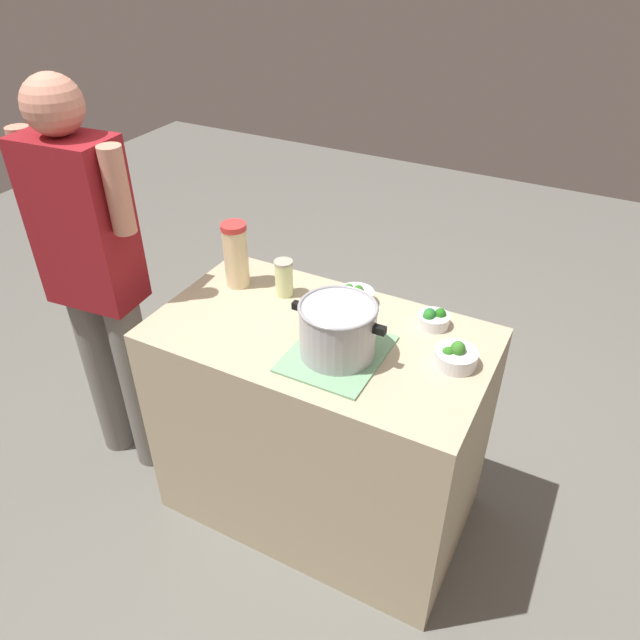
{
  "coord_description": "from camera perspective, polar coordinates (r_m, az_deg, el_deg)",
  "views": [
    {
      "loc": [
        -0.78,
        1.47,
        2.1
      ],
      "look_at": [
        0.0,
        0.0,
        0.94
      ],
      "focal_mm": 33.84,
      "sensor_mm": 36.0,
      "label": 1
    }
  ],
  "objects": [
    {
      "name": "broccoli_bowl_back",
      "position": [
        2.19,
        3.4,
        2.26
      ],
      "size": [
        0.14,
        0.14,
        0.08
      ],
      "color": "silver",
      "rests_on": "counter_slab"
    },
    {
      "name": "dish_cloth",
      "position": [
        1.96,
        1.63,
        -3.17
      ],
      "size": [
        0.29,
        0.35,
        0.01
      ],
      "primitive_type": "cube",
      "color": "#7AB082",
      "rests_on": "counter_slab"
    },
    {
      "name": "mason_jar",
      "position": [
        2.22,
        -3.43,
        4.0
      ],
      "size": [
        0.07,
        0.07,
        0.14
      ],
      "color": "beige",
      "rests_on": "counter_slab"
    },
    {
      "name": "ground_plane",
      "position": [
        2.68,
        -0.0,
        -16.73
      ],
      "size": [
        8.0,
        8.0,
        0.0
      ],
      "primitive_type": "plane",
      "color": "slate"
    },
    {
      "name": "person_cook",
      "position": [
        2.45,
        -20.46,
        3.73
      ],
      "size": [
        0.5,
        0.23,
        1.66
      ],
      "color": "slate",
      "rests_on": "ground_plane"
    },
    {
      "name": "lemonade_pitcher",
      "position": [
        2.28,
        -7.97,
        6.14
      ],
      "size": [
        0.1,
        0.1,
        0.25
      ],
      "color": "beige",
      "rests_on": "counter_slab"
    },
    {
      "name": "broccoli_bowl_center",
      "position": [
        2.11,
        10.67,
        0.13
      ],
      "size": [
        0.11,
        0.11,
        0.07
      ],
      "color": "silver",
      "rests_on": "counter_slab"
    },
    {
      "name": "broccoli_bowl_front",
      "position": [
        1.95,
        12.7,
        -3.39
      ],
      "size": [
        0.14,
        0.14,
        0.09
      ],
      "color": "silver",
      "rests_on": "counter_slab"
    },
    {
      "name": "counter_slab",
      "position": [
        2.35,
        -0.0,
        -9.96
      ],
      "size": [
        1.16,
        0.66,
        0.89
      ],
      "primitive_type": "cube",
      "color": "#BCAB89",
      "rests_on": "ground_plane"
    },
    {
      "name": "cooking_pot",
      "position": [
        1.9,
        1.68,
        -0.84
      ],
      "size": [
        0.32,
        0.25,
        0.18
      ],
      "color": "#B7B7BC",
      "rests_on": "dish_cloth"
    }
  ]
}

